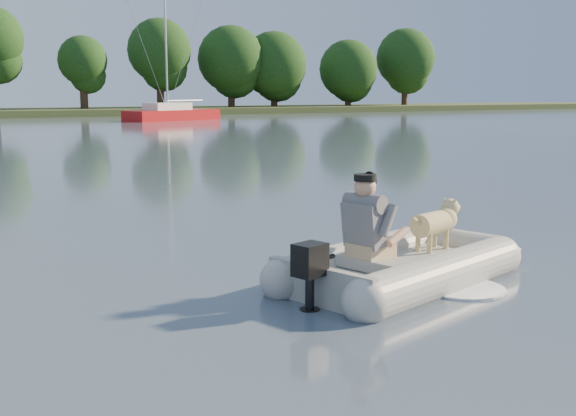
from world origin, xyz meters
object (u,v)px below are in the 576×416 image
sailboat (172,114)px  dinghy (406,229)px  man (366,221)px  dog (433,228)px

sailboat → dinghy: bearing=-128.7°
man → dog: (1.31, 0.41, -0.26)m
dinghy → dog: 0.67m
dinghy → sailboat: 47.53m
dinghy → sailboat: (13.58, 45.55, -0.13)m
dog → sailboat: size_ratio=0.09×
dinghy → dog: (0.61, 0.25, -0.08)m
man → sailboat: sailboat is taller
dinghy → man: bearing=175.8°
man → dog: bearing=-0.0°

